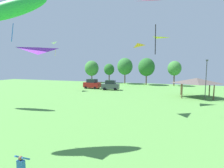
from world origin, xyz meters
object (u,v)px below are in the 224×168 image
Objects in this scene: parked_car_leftmost at (92,84)px; treeline_tree_1 at (109,69)px; park_pavilion at (197,81)px; kite_flying_7 at (57,45)px; kite_flying_3 at (133,53)px; kite_flying_4 at (11,9)px; parked_car_second_from_left at (110,85)px; treeline_tree_4 at (174,68)px; kite_flying_1 at (39,66)px; treeline_tree_3 at (146,67)px; kite_flying_5 at (155,12)px; treeline_tree_0 at (92,68)px; kite_flying_6 at (156,44)px; light_post_1 at (206,78)px; treeline_tree_2 at (125,66)px.

treeline_tree_1 is at bearing 100.04° from parked_car_leftmost.
kite_flying_7 is at bearing -179.99° from park_pavilion.
kite_flying_3 is 13.81m from kite_flying_4.
parked_car_leftmost is at bearing 37.36° from kite_flying_7.
treeline_tree_4 is (14.55, 14.80, 3.94)m from parked_car_second_from_left.
treeline_tree_3 is (0.60, 44.92, -0.40)m from kite_flying_1.
kite_flying_3 is at bearing 108.34° from kite_flying_5.
treeline_tree_3 is (3.69, 44.06, -4.59)m from kite_flying_4.
treeline_tree_0 is (-13.17, 16.87, 3.79)m from parked_car_second_from_left.
kite_flying_6 is 25.41m from treeline_tree_4.
parked_car_second_from_left is 0.64× the size of light_post_1.
kite_flying_6 is at bearing -56.34° from treeline_tree_1.
parked_car_second_from_left is 0.67× the size of treeline_tree_1.
kite_flying_6 reaches higher than park_pavilion.
kite_flying_7 is 0.37× the size of treeline_tree_3.
treeline_tree_4 is at bearing -4.39° from treeline_tree_2.
treeline_tree_2 is at bearing 84.64° from parked_car_second_from_left.
treeline_tree_2 is at bearing 106.79° from kite_flying_3.
kite_flying_1 is 0.80× the size of kite_flying_7.
kite_flying_3 is 25.40m from kite_flying_7.
kite_flying_4 is 0.64× the size of treeline_tree_3.
treeline_tree_1 is at bearing 101.49° from kite_flying_4.
kite_flying_7 reaches higher than treeline_tree_3.
kite_flying_6 is 0.36× the size of treeline_tree_0.
treeline_tree_0 reaches higher than parked_car_leftmost.
parked_car_leftmost is (-14.76, 18.42, -6.26)m from kite_flying_3.
kite_flying_3 reaches higher than park_pavilion.
light_post_1 is 0.82× the size of treeline_tree_2.
kite_flying_4 reaches higher than light_post_1.
kite_flying_6 is 0.40× the size of light_post_1.
kite_flying_4 is at bearing -78.51° from treeline_tree_1.
treeline_tree_2 reaches higher than treeline_tree_4.
kite_flying_6 is at bearing -49.17° from parked_car_second_from_left.
kite_flying_5 is at bearing -91.82° from treeline_tree_4.
treeline_tree_0 is (-32.61, 23.86, 1.11)m from light_post_1.
light_post_1 is at bearing -42.83° from treeline_tree_1.
kite_flying_4 is 0.69× the size of treeline_tree_0.
kite_flying_4 is 0.77× the size of light_post_1.
kite_flying_3 is at bearing -32.27° from kite_flying_7.
kite_flying_5 is 0.90× the size of kite_flying_7.
parked_car_leftmost is at bearing 168.18° from park_pavilion.
kite_flying_6 is 21.73m from parked_car_leftmost.
treeline_tree_3 is at bearing -9.83° from treeline_tree_2.
kite_flying_3 is 0.31× the size of park_pavilion.
kite_flying_3 is at bearing -105.71° from kite_flying_6.
park_pavilion is at bearing 58.28° from kite_flying_4.
treeline_tree_4 reaches higher than park_pavilion.
kite_flying_4 reaches higher than treeline_tree_2.
treeline_tree_4 reaches higher than parked_car_second_from_left.
kite_flying_5 is 23.36m from light_post_1.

